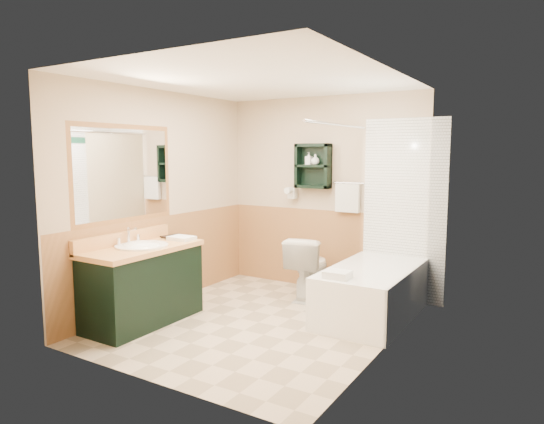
{
  "coord_description": "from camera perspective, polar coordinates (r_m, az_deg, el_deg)",
  "views": [
    {
      "loc": [
        2.58,
        -3.99,
        1.71
      ],
      "look_at": [
        0.04,
        0.2,
        1.11
      ],
      "focal_mm": 32.0,
      "sensor_mm": 36.0,
      "label": 1
    }
  ],
  "objects": [
    {
      "name": "right_wall",
      "position": [
        4.21,
        13.61,
        -0.19
      ],
      "size": [
        0.04,
        3.0,
        2.4
      ],
      "primitive_type": "cube",
      "color": "beige",
      "rests_on": "ground"
    },
    {
      "name": "left_wall",
      "position": [
        5.6,
        -13.08,
        1.56
      ],
      "size": [
        0.04,
        3.0,
        2.4
      ],
      "primitive_type": "cube",
      "color": "beige",
      "rests_on": "ground"
    },
    {
      "name": "tile_accent",
      "position": [
        4.92,
        15.97,
        8.91
      ],
      "size": [
        1.5,
        1.5,
        0.1
      ],
      "primitive_type": null,
      "color": "#12412C",
      "rests_on": "right_wall"
    },
    {
      "name": "vanity_book",
      "position": [
        5.5,
        -12.04,
        -1.61
      ],
      "size": [
        0.18,
        0.07,
        0.24
      ],
      "primitive_type": "imported",
      "rotation": [
        0.0,
        0.0,
        -0.25
      ],
      "color": "black",
      "rests_on": "vanity"
    },
    {
      "name": "floor",
      "position": [
        5.05,
        -1.61,
        -12.84
      ],
      "size": [
        3.0,
        3.0,
        0.0
      ],
      "primitive_type": "plane",
      "color": "beige",
      "rests_on": "ground"
    },
    {
      "name": "back_wall",
      "position": [
        6.1,
        6.12,
        2.14
      ],
      "size": [
        2.6,
        0.04,
        2.4
      ],
      "primitive_type": "cube",
      "color": "beige",
      "rests_on": "ground"
    },
    {
      "name": "towel_bar",
      "position": [
        5.89,
        8.94,
        3.38
      ],
      "size": [
        0.4,
        0.06,
        0.4
      ],
      "primitive_type": null,
      "color": "silver",
      "rests_on": "back_wall"
    },
    {
      "name": "ceiling",
      "position": [
        4.8,
        -1.71,
        15.47
      ],
      "size": [
        2.6,
        3.0,
        0.04
      ],
      "primitive_type": "cube",
      "color": "white",
      "rests_on": "back_wall"
    },
    {
      "name": "mirror_glass",
      "position": [
        5.16,
        -17.0,
        4.33
      ],
      "size": [
        1.2,
        1.2,
        0.9
      ],
      "primitive_type": null,
      "color": "white",
      "rests_on": "left_wall"
    },
    {
      "name": "vanity",
      "position": [
        5.1,
        -14.95,
        -8.26
      ],
      "size": [
        0.59,
        1.23,
        0.78
      ],
      "primitive_type": "cube",
      "color": "black",
      "rests_on": "ground"
    },
    {
      "name": "wainscot_left",
      "position": [
        5.68,
        -12.63,
        -5.5
      ],
      "size": [
        2.98,
        2.98,
        1.0
      ],
      "primitive_type": null,
      "color": "tan",
      "rests_on": "left_wall"
    },
    {
      "name": "wainscot_back",
      "position": [
        6.17,
        5.9,
        -4.38
      ],
      "size": [
        2.58,
        2.58,
        1.0
      ],
      "primitive_type": null,
      "color": "tan",
      "rests_on": "back_wall"
    },
    {
      "name": "soap_bottle_b",
      "position": [
        6.0,
        5.12,
        6.05
      ],
      "size": [
        0.12,
        0.14,
        0.1
      ],
      "primitive_type": "imported",
      "rotation": [
        0.0,
        0.0,
        0.11
      ],
      "color": "white",
      "rests_on": "wall_shelf"
    },
    {
      "name": "tile_right",
      "position": [
        4.96,
        15.76,
        -0.95
      ],
      "size": [
        1.5,
        1.5,
        2.1
      ],
      "primitive_type": null,
      "color": "white",
      "rests_on": "right_wall"
    },
    {
      "name": "counter_towel",
      "position": [
        5.27,
        -10.59,
        -3.04
      ],
      "size": [
        0.26,
        0.2,
        0.04
      ],
      "primitive_type": "cube",
      "color": "silver",
      "rests_on": "vanity"
    },
    {
      "name": "wall_shelf",
      "position": [
        6.02,
        4.83,
        5.42
      ],
      "size": [
        0.45,
        0.15,
        0.55
      ],
      "primitive_type": "cube",
      "color": "black",
      "rests_on": "back_wall"
    },
    {
      "name": "curtain_rod",
      "position": [
        5.17,
        7.96,
        10.12
      ],
      "size": [
        0.03,
        1.6,
        0.03
      ],
      "primitive_type": "cylinder",
      "rotation": [
        1.57,
        0.0,
        0.0
      ],
      "color": "silver",
      "rests_on": "back_wall"
    },
    {
      "name": "mirror_frame",
      "position": [
        5.16,
        -17.04,
        4.33
      ],
      "size": [
        1.3,
        1.3,
        1.0
      ],
      "primitive_type": null,
      "color": "#985931",
      "rests_on": "left_wall"
    },
    {
      "name": "shower_curtain",
      "position": [
        5.35,
        8.54,
        0.88
      ],
      "size": [
        1.05,
        1.05,
        1.7
      ],
      "primitive_type": null,
      "color": "beige",
      "rests_on": "curtain_rod"
    },
    {
      "name": "soap_bottle_a",
      "position": [
        6.04,
        4.35,
        5.91
      ],
      "size": [
        0.07,
        0.16,
        0.07
      ],
      "primitive_type": "imported",
      "rotation": [
        0.0,
        0.0,
        -0.03
      ],
      "color": "white",
      "rests_on": "wall_shelf"
    },
    {
      "name": "toilet",
      "position": [
        5.78,
        4.29,
        -6.52
      ],
      "size": [
        0.54,
        0.8,
        0.73
      ],
      "primitive_type": "imported",
      "rotation": [
        0.0,
        0.0,
        3.32
      ],
      "color": "white",
      "rests_on": "ground"
    },
    {
      "name": "hair_dryer",
      "position": [
        6.2,
        2.42,
        2.25
      ],
      "size": [
        0.1,
        0.24,
        0.18
      ],
      "primitive_type": null,
      "color": "white",
      "rests_on": "back_wall"
    },
    {
      "name": "bathtub",
      "position": [
        5.24,
        11.72,
        -9.21
      ],
      "size": [
        0.79,
        1.5,
        0.53
      ],
      "primitive_type": "cube",
      "color": "white",
      "rests_on": "ground"
    },
    {
      "name": "tile_back",
      "position": [
        5.72,
        15.25,
        0.09
      ],
      "size": [
        0.95,
        0.95,
        2.1
      ],
      "primitive_type": null,
      "color": "white",
      "rests_on": "back_wall"
    },
    {
      "name": "tub_towel",
      "position": [
        4.67,
        7.71,
        -7.3
      ],
      "size": [
        0.24,
        0.2,
        0.07
      ],
      "primitive_type": "cube",
      "color": "silver",
      "rests_on": "bathtub"
    }
  ]
}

